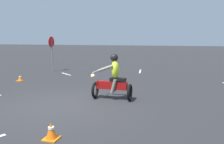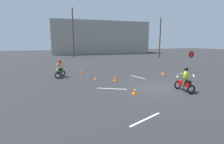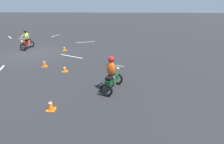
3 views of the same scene
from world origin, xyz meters
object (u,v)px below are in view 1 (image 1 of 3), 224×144
Objects in this scene: stop_sign at (52,47)px; traffic_cone_near_left at (51,131)px; motorcycle_rider_foreground at (113,80)px; traffic_cone_mid_center at (20,78)px.

stop_sign reaches higher than traffic_cone_near_left.
motorcycle_rider_foreground is 0.72× the size of stop_sign.
stop_sign is 3.74m from traffic_cone_mid_center.
stop_sign is (5.49, 5.66, 0.91)m from motorcycle_rider_foreground.
traffic_cone_near_left is 1.20× the size of traffic_cone_mid_center.
stop_sign is 7.19× the size of traffic_cone_mid_center.
stop_sign is 6.00× the size of traffic_cone_near_left.
traffic_cone_near_left is (-3.41, 0.48, -0.54)m from motorcycle_rider_foreground.
stop_sign is 10.40m from traffic_cone_near_left.
traffic_cone_near_left is 7.45m from traffic_cone_mid_center.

